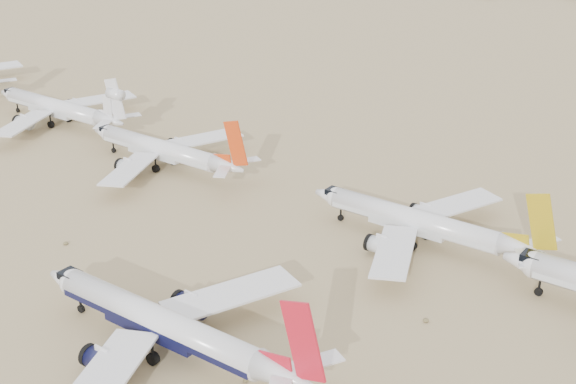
# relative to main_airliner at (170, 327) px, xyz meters

# --- Properties ---
(ground) EXTENTS (7000.00, 7000.00, 0.00)m
(ground) POSITION_rel_main_airliner_xyz_m (-11.32, -0.03, -5.01)
(ground) COLOR #8C7651
(ground) RESTS_ON ground
(main_airliner) EXTENTS (51.59, 50.39, 18.21)m
(main_airliner) POSITION_rel_main_airliner_xyz_m (0.00, 0.00, 0.00)
(main_airliner) COLOR silver
(main_airliner) RESTS_ON ground
(row2_gold_tail) EXTENTS (47.11, 46.07, 16.77)m
(row2_gold_tail) POSITION_rel_main_airliner_xyz_m (13.85, 54.49, -0.32)
(row2_gold_tail) COLOR silver
(row2_gold_tail) RESTS_ON ground
(row2_orange_tail) EXTENTS (46.06, 45.06, 16.43)m
(row2_orange_tail) POSITION_rel_main_airliner_xyz_m (-53.20, 53.96, -0.39)
(row2_orange_tail) COLOR silver
(row2_orange_tail) RESTS_ON ground
(row2_white_trijet) EXTENTS (48.21, 47.11, 17.08)m
(row2_white_trijet) POSITION_rel_main_airliner_xyz_m (-97.96, 60.08, -0.06)
(row2_white_trijet) COLOR silver
(row2_white_trijet) RESTS_ON ground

